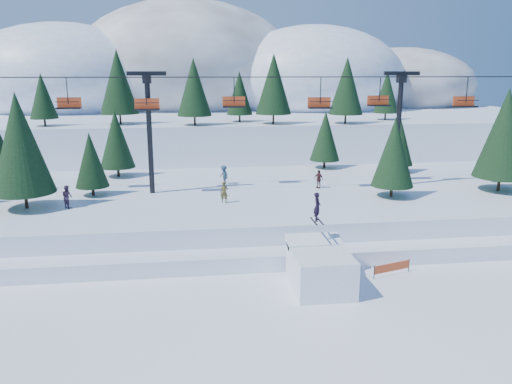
{
  "coord_description": "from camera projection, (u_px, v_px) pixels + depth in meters",
  "views": [
    {
      "loc": [
        -5.53,
        -24.91,
        12.72
      ],
      "look_at": [
        -1.49,
        6.0,
        5.2
      ],
      "focal_mm": 35.0,
      "sensor_mm": 36.0,
      "label": 1
    }
  ],
  "objects": [
    {
      "name": "chairlift",
      "position": [
        276.0,
        112.0,
        43.13
      ],
      "size": [
        46.0,
        3.21,
        10.28
      ],
      "color": "black",
      "rests_on": "mid_shelf"
    },
    {
      "name": "berm",
      "position": [
        273.0,
        249.0,
        35.27
      ],
      "size": [
        70.0,
        6.0,
        1.1
      ],
      "primitive_type": "cube",
      "color": "white",
      "rests_on": "ground"
    },
    {
      "name": "mountain_ridge",
      "position": [
        192.0,
        88.0,
        95.51
      ],
      "size": [
        119.0,
        60.08,
        26.46
      ],
      "color": "white",
      "rests_on": "ground"
    },
    {
      "name": "jump_kicker",
      "position": [
        320.0,
        268.0,
        29.88
      ],
      "size": [
        3.41,
        4.64,
        5.58
      ],
      "color": "white",
      "rests_on": "ground"
    },
    {
      "name": "distant_skiers",
      "position": [
        230.0,
        182.0,
        43.64
      ],
      "size": [
        31.06,
        8.0,
        1.79
      ],
      "color": "#4C431E",
      "rests_on": "mid_shelf"
    },
    {
      "name": "mid_shelf",
      "position": [
        255.0,
        203.0,
        44.74
      ],
      "size": [
        70.0,
        22.0,
        2.5
      ],
      "primitive_type": "cube",
      "color": "white",
      "rests_on": "ground"
    },
    {
      "name": "banner_near",
      "position": [
        392.0,
        267.0,
        31.93
      ],
      "size": [
        2.73,
        0.9,
        0.9
      ],
      "color": "black",
      "rests_on": "ground"
    },
    {
      "name": "banner_far",
      "position": [
        405.0,
        254.0,
        34.32
      ],
      "size": [
        2.73,
        0.89,
        0.9
      ],
      "color": "black",
      "rests_on": "ground"
    },
    {
      "name": "ground",
      "position": [
        297.0,
        307.0,
        27.69
      ],
      "size": [
        160.0,
        160.0,
        0.0
      ],
      "primitive_type": "plane",
      "color": "white",
      "rests_on": "ground"
    },
    {
      "name": "conifer_stand",
      "position": [
        302.0,
        140.0,
        44.46
      ],
      "size": [
        61.8,
        17.33,
        8.96
      ],
      "color": "black",
      "rests_on": "mid_shelf"
    }
  ]
}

